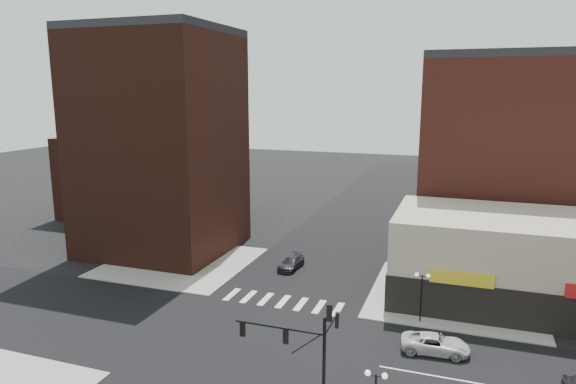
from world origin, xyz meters
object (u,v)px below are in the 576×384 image
(traffic_signal, at_px, (309,347))
(dark_sedan_north, at_px, (291,263))
(street_lamp_ne, at_px, (422,285))
(white_suv, at_px, (435,344))

(traffic_signal, relative_size, dark_sedan_north, 1.77)
(traffic_signal, distance_m, street_lamp_ne, 16.62)
(traffic_signal, relative_size, street_lamp_ne, 1.87)
(street_lamp_ne, relative_size, dark_sedan_north, 0.95)
(white_suv, distance_m, dark_sedan_north, 20.70)
(traffic_signal, distance_m, white_suv, 13.48)
(street_lamp_ne, xyz_separation_m, dark_sedan_north, (-14.26, 8.75, -2.65))
(street_lamp_ne, bearing_deg, dark_sedan_north, 148.47)
(white_suv, relative_size, dark_sedan_north, 1.11)
(white_suv, height_order, dark_sedan_north, white_suv)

